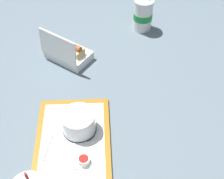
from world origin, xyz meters
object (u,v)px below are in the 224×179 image
at_px(food_tray, 73,140).
at_px(plastic_fork, 47,147).
at_px(ketchup_cup, 84,160).
at_px(cake_container, 79,123).
at_px(clamshell_hotdog_center, 67,52).
at_px(soda_cup_center, 143,15).

height_order(food_tray, plastic_fork, plastic_fork).
bearing_deg(food_tray, ketchup_cup, -146.85).
bearing_deg(cake_container, clamshell_hotdog_center, 18.28).
xyz_separation_m(ketchup_cup, clamshell_hotdog_center, (0.51, 0.17, 0.01)).
xyz_separation_m(food_tray, cake_container, (0.05, -0.02, 0.05)).
bearing_deg(clamshell_hotdog_center, ketchup_cup, -162.02).
xyz_separation_m(cake_container, plastic_fork, (-0.09, 0.10, -0.04)).
height_order(food_tray, cake_container, cake_container).
bearing_deg(cake_container, food_tray, 161.24).
relative_size(cake_container, clamshell_hotdog_center, 0.53).
height_order(plastic_fork, clamshell_hotdog_center, clamshell_hotdog_center).
xyz_separation_m(plastic_fork, clamshell_hotdog_center, (0.47, 0.03, 0.02)).
distance_m(ketchup_cup, clamshell_hotdog_center, 0.54).
distance_m(ketchup_cup, soda_cup_center, 0.80).
bearing_deg(soda_cup_center, clamshell_hotdog_center, 130.65).
bearing_deg(soda_cup_center, cake_container, 163.94).
distance_m(food_tray, plastic_fork, 0.09).
distance_m(ketchup_cup, plastic_fork, 0.14).
distance_m(plastic_fork, soda_cup_center, 0.80).
xyz_separation_m(plastic_fork, soda_cup_center, (0.74, -0.28, 0.06)).
height_order(plastic_fork, soda_cup_center, soda_cup_center).
bearing_deg(food_tray, cake_container, -18.76).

